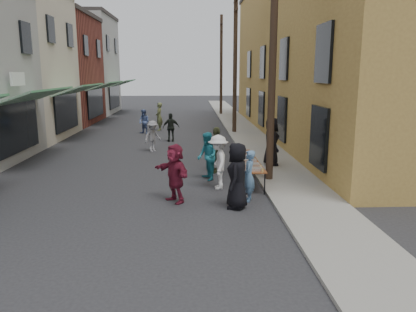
{
  "coord_description": "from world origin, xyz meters",
  "views": [
    {
      "loc": [
        1.51,
        -11.07,
        3.84
      ],
      "look_at": [
        2.02,
        1.3,
        1.3
      ],
      "focal_mm": 35.0,
      "sensor_mm": 36.0,
      "label": 1
    }
  ],
  "objects": [
    {
      "name": "passerby_far",
      "position": [
        -1.52,
        14.97,
        0.78
      ],
      "size": [
        0.96,
        0.93,
        1.56
      ],
      "primitive_type": "imported",
      "rotation": [
        0.0,
        0.0,
        5.65
      ],
      "color": "#5368A1",
      "rests_on": "ground"
    },
    {
      "name": "passerby_mid",
      "position": [
        0.36,
        11.81,
        0.81
      ],
      "size": [
        1.01,
        0.55,
        1.62
      ],
      "primitive_type": "imported",
      "rotation": [
        0.0,
        0.0,
        3.31
      ],
      "color": "black",
      "rests_on": "ground"
    },
    {
      "name": "condiment_jar_a",
      "position": [
        3.34,
        1.32,
        0.79
      ],
      "size": [
        0.07,
        0.07,
        0.08
      ],
      "primitive_type": "cylinder",
      "color": "#A57F26",
      "rests_on": "serving_table"
    },
    {
      "name": "guest_front_e",
      "position": [
        2.48,
        4.46,
        0.9
      ],
      "size": [
        0.6,
        1.11,
        1.8
      ],
      "primitive_type": "imported",
      "rotation": [
        0.0,
        0.0,
        -1.41
      ],
      "color": "#505631",
      "rests_on": "ground"
    },
    {
      "name": "catering_tray_buns",
      "position": [
        3.56,
        2.97,
        0.79
      ],
      "size": [
        0.5,
        0.33,
        0.08
      ],
      "primitive_type": "cube",
      "color": "tan",
      "rests_on": "serving_table"
    },
    {
      "name": "ground",
      "position": [
        0.0,
        0.0,
        0.0
      ],
      "size": [
        120.0,
        120.0,
        0.0
      ],
      "primitive_type": "plane",
      "color": "#28282B",
      "rests_on": "ground"
    },
    {
      "name": "serving_table",
      "position": [
        3.56,
        3.27,
        0.71
      ],
      "size": [
        0.7,
        4.0,
        0.75
      ],
      "color": "brown",
      "rests_on": "ground"
    },
    {
      "name": "cup_stack",
      "position": [
        3.76,
        1.37,
        0.81
      ],
      "size": [
        0.08,
        0.08,
        0.12
      ],
      "primitive_type": "cylinder",
      "color": "tan",
      "rests_on": "serving_table"
    },
    {
      "name": "utility_pole_mid",
      "position": [
        4.3,
        15.0,
        4.5
      ],
      "size": [
        0.26,
        0.26,
        9.0
      ],
      "primitive_type": "cylinder",
      "color": "#2D2116",
      "rests_on": "ground"
    },
    {
      "name": "server",
      "position": [
        4.79,
        5.21,
        1.08
      ],
      "size": [
        0.76,
        1.04,
        1.96
      ],
      "primitive_type": "imported",
      "rotation": [
        0.0,
        0.0,
        1.71
      ],
      "color": "black",
      "rests_on": "sidewalk"
    },
    {
      "name": "condiment_jar_b",
      "position": [
        3.34,
        1.42,
        0.79
      ],
      "size": [
        0.07,
        0.07,
        0.08
      ],
      "primitive_type": "cylinder",
      "color": "#A57F26",
      "rests_on": "serving_table"
    },
    {
      "name": "storefront_row",
      "position": [
        -10.0,
        14.96,
        4.12
      ],
      "size": [
        8.0,
        37.0,
        9.0
      ],
      "color": "maroon",
      "rests_on": "ground"
    },
    {
      "name": "catering_tray_foil_b",
      "position": [
        3.56,
        2.27,
        0.79
      ],
      "size": [
        0.5,
        0.33,
        0.08
      ],
      "primitive_type": "cube",
      "color": "#B2B2B7",
      "rests_on": "serving_table"
    },
    {
      "name": "sidewalk",
      "position": [
        5.0,
        15.0,
        0.05
      ],
      "size": [
        2.2,
        60.0,
        0.1
      ],
      "primitive_type": "cube",
      "color": "gray",
      "rests_on": "ground"
    },
    {
      "name": "utility_pole_near",
      "position": [
        4.3,
        3.0,
        4.5
      ],
      "size": [
        0.26,
        0.26,
        9.0
      ],
      "primitive_type": "cylinder",
      "color": "#2D2116",
      "rests_on": "ground"
    },
    {
      "name": "guest_front_d",
      "position": [
        2.4,
        2.15,
        0.92
      ],
      "size": [
        0.72,
        1.21,
        1.83
      ],
      "primitive_type": "imported",
      "rotation": [
        0.0,
        0.0,
        -1.54
      ],
      "color": "white",
      "rests_on": "ground"
    },
    {
      "name": "guest_queue_back",
      "position": [
        1.0,
        0.78,
        0.89
      ],
      "size": [
        1.37,
        1.66,
        1.79
      ],
      "primitive_type": "imported",
      "rotation": [
        0.0,
        0.0,
        -0.97
      ],
      "color": "maroon",
      "rests_on": "ground"
    },
    {
      "name": "utility_pole_far",
      "position": [
        4.3,
        27.0,
        4.5
      ],
      "size": [
        0.26,
        0.26,
        9.0
      ],
      "primitive_type": "cylinder",
      "color": "#2D2116",
      "rests_on": "ground"
    },
    {
      "name": "passerby_right",
      "position": [
        -0.67,
        16.44,
        0.95
      ],
      "size": [
        0.46,
        0.69,
        1.89
      ],
      "primitive_type": "imported",
      "rotation": [
        0.0,
        0.0,
        4.71
      ],
      "color": "#5F693C",
      "rests_on": "ground"
    },
    {
      "name": "guest_front_b",
      "position": [
        3.23,
        0.74,
        0.79
      ],
      "size": [
        0.5,
        0.64,
        1.57
      ],
      "primitive_type": "imported",
      "rotation": [
        0.0,
        0.0,
        -1.8
      ],
      "color": "#567EA8",
      "rests_on": "ground"
    },
    {
      "name": "passerby_left",
      "position": [
        -0.41,
        8.89,
        0.77
      ],
      "size": [
        1.1,
        1.11,
        1.54
      ],
      "primitive_type": "imported",
      "rotation": [
        0.0,
        0.0,
        0.8
      ],
      "color": "gray",
      "rests_on": "ground"
    },
    {
      "name": "guest_front_a",
      "position": [
        2.81,
        0.11,
        0.96
      ],
      "size": [
        0.84,
        1.06,
        1.91
      ],
      "primitive_type": "imported",
      "rotation": [
        0.0,
        0.0,
        -1.84
      ],
      "color": "black",
      "rests_on": "ground"
    },
    {
      "name": "building_ochre",
      "position": [
        11.1,
        14.0,
        5.0
      ],
      "size": [
        10.0,
        28.0,
        10.0
      ],
      "primitive_type": "cube",
      "color": "#A27939",
      "rests_on": "ground"
    },
    {
      "name": "catering_tray_sausage",
      "position": [
        3.56,
        1.62,
        0.79
      ],
      "size": [
        0.5,
        0.33,
        0.08
      ],
      "primitive_type": "cube",
      "color": "maroon",
      "rests_on": "serving_table"
    },
    {
      "name": "guest_front_c",
      "position": [
        2.08,
        3.3,
        0.88
      ],
      "size": [
        0.88,
        1.0,
        1.75
      ],
      "primitive_type": "imported",
      "rotation": [
        0.0,
        0.0,
        -1.29
      ],
      "color": "teal",
      "rests_on": "ground"
    },
    {
      "name": "catering_tray_foil_d",
      "position": [
        3.56,
        3.67,
        0.79
      ],
      "size": [
        0.5,
        0.33,
        0.08
      ],
      "primitive_type": "cube",
      "color": "#B2B2B7",
      "rests_on": "serving_table"
    },
    {
      "name": "catering_tray_buns_end",
      "position": [
        3.56,
        4.37,
        0.79
      ],
      "size": [
        0.5,
        0.33,
        0.08
      ],
      "primitive_type": "cube",
      "color": "tan",
      "rests_on": "serving_table"
    },
    {
      "name": "condiment_jar_c",
      "position": [
        3.34,
        1.52,
        0.79
      ],
      "size": [
        0.07,
        0.07,
        0.08
      ],
      "primitive_type": "cylinder",
      "color": "#A57F26",
      "rests_on": "serving_table"
    }
  ]
}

